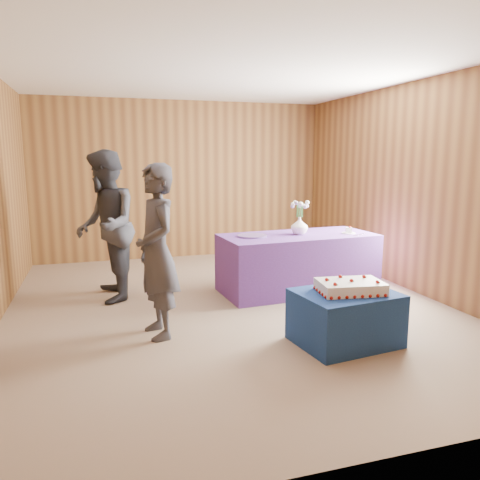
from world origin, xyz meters
name	(u,v)px	position (x,y,z in m)	size (l,w,h in m)	color
ground	(229,306)	(0.00, 0.00, 0.00)	(6.00, 6.00, 0.00)	#88715E
room_shell	(228,152)	(0.00, 0.00, 1.80)	(5.04, 6.04, 2.72)	brown
cake_table	(345,318)	(0.75, -1.38, 0.25)	(0.90, 0.70, 0.50)	navy
serving_table	(298,263)	(1.05, 0.40, 0.38)	(2.00, 0.90, 0.75)	#633695
sheet_cake	(350,287)	(0.79, -1.39, 0.55)	(0.66, 0.49, 0.14)	white
vase	(299,226)	(1.07, 0.42, 0.86)	(0.22, 0.22, 0.23)	white
flower_spray	(300,205)	(1.07, 0.42, 1.14)	(0.25, 0.24, 0.19)	#266129
platter	(252,236)	(0.43, 0.43, 0.76)	(0.38, 0.38, 0.02)	#694C98
plate	(349,233)	(1.72, 0.29, 0.76)	(0.18, 0.18, 0.01)	white
cake_slice	(349,230)	(1.72, 0.28, 0.80)	(0.10, 0.09, 0.09)	white
knife	(359,235)	(1.80, 0.15, 0.75)	(0.26, 0.02, 0.00)	silver
guest_left	(157,252)	(-0.90, -0.66, 0.85)	(0.62, 0.40, 1.69)	#383842
guest_right	(106,226)	(-1.35, 0.70, 0.92)	(0.89, 0.70, 1.84)	#31323B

